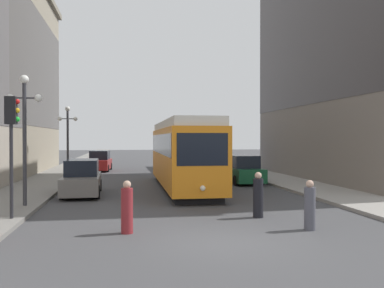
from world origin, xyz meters
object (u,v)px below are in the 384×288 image
pedestrian_crossing_far (310,207)px  streetcar (182,152)px  parked_car_left_mid (100,161)px  traffic_light_near_left (12,125)px  parked_car_right_far (242,170)px  pedestrian_crossing_near (127,209)px  parked_car_left_near (82,179)px  lamp_post_left_far (68,130)px  transit_bus (197,149)px  pedestrian_on_sidewalk (258,196)px  lamp_post_left_near (24,120)px

pedestrian_crossing_far → streetcar: bearing=-103.7°
parked_car_left_mid → traffic_light_near_left: traffic_light_near_left is taller
parked_car_right_far → pedestrian_crossing_near: parked_car_right_far is taller
pedestrian_crossing_near → pedestrian_crossing_far: bearing=-121.7°
parked_car_left_near → parked_car_left_mid: size_ratio=1.03×
lamp_post_left_far → transit_bus: bearing=33.1°
pedestrian_crossing_far → pedestrian_on_sidewalk: size_ratio=0.95×
parked_car_left_near → lamp_post_left_near: lamp_post_left_near is taller
streetcar → lamp_post_left_near: bearing=-140.4°
pedestrian_crossing_near → pedestrian_crossing_far: (5.72, -0.45, -0.02)m
lamp_post_left_far → parked_car_left_mid: bearing=75.1°
streetcar → parked_car_left_mid: (-5.48, 14.76, -1.26)m
streetcar → lamp_post_left_far: (-7.38, 7.61, 1.44)m
parked_car_left_mid → pedestrian_on_sidewalk: 25.11m
parked_car_left_near → pedestrian_crossing_near: size_ratio=3.07×
pedestrian_crossing_near → lamp_post_left_far: lamp_post_left_far is taller
lamp_post_left_near → parked_car_left_mid: bearing=84.8°
parked_car_left_near → transit_bus: bearing=60.2°
parked_car_left_near → pedestrian_crossing_far: (7.94, -9.80, -0.11)m
parked_car_left_near → pedestrian_crossing_near: bearing=-78.1°
parked_car_right_far → pedestrian_crossing_far: 14.17m
transit_bus → parked_car_left_near: 18.76m
parked_car_left_mid → traffic_light_near_left: 23.87m
traffic_light_near_left → parked_car_left_mid: bearing=85.9°
pedestrian_on_sidewalk → parked_car_left_near: bearing=-100.8°
parked_car_right_far → lamp_post_left_far: lamp_post_left_far is taller
pedestrian_crossing_near → pedestrian_crossing_far: size_ratio=1.02×
streetcar → pedestrian_on_sidewalk: streetcar is taller
parked_car_right_far → parked_car_left_near: bearing=22.1°
streetcar → parked_car_left_near: size_ratio=2.71×
pedestrian_crossing_near → pedestrian_crossing_far: pedestrian_crossing_near is taller
streetcar → transit_bus: size_ratio=1.20×
transit_bus → parked_car_right_far: (0.88, -12.23, -1.10)m
lamp_post_left_near → traffic_light_near_left: bearing=-85.7°
streetcar → lamp_post_left_near: 9.65m
pedestrian_crossing_far → lamp_post_left_far: (-9.84, 19.26, 2.80)m
parked_car_right_far → traffic_light_near_left: size_ratio=1.08×
lamp_post_left_near → streetcar: bearing=39.1°
lamp_post_left_near → lamp_post_left_far: lamp_post_left_near is taller
traffic_light_near_left → lamp_post_left_far: (-0.22, 16.52, 0.16)m
parked_car_left_near → parked_car_right_far: 10.65m
streetcar → pedestrian_on_sidewalk: size_ratio=8.05×
parked_car_left_near → lamp_post_left_far: (-1.90, 9.46, 2.69)m
streetcar → lamp_post_left_near: size_ratio=2.51×
parked_car_left_near → streetcar: bearing=17.3°
parked_car_right_far → pedestrian_on_sidewalk: bearing=75.3°
parked_car_right_far → pedestrian_on_sidewalk: (-2.77, -11.75, -0.07)m
parked_car_right_far → lamp_post_left_near: size_ratio=0.85×
parked_car_left_near → pedestrian_crossing_near: parked_car_left_near is taller
streetcar → parked_car_left_near: bearing=-160.8°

